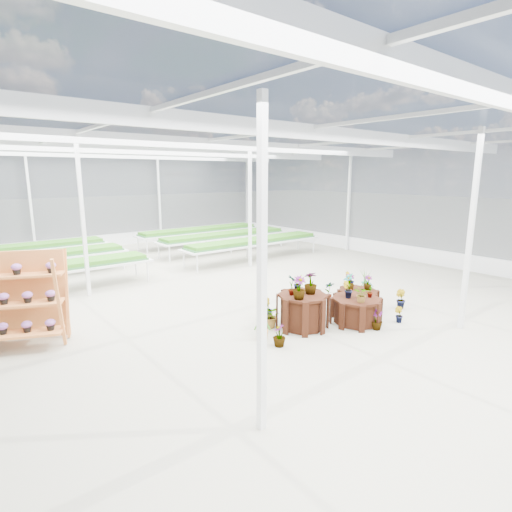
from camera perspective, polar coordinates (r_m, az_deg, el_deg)
ground_plane at (r=10.62m, az=-0.41°, el=-7.71°), size 24.00×24.00×0.00m
greenhouse_shell at (r=10.10m, az=-0.43°, el=4.43°), size 18.00×24.00×4.50m
steel_frame at (r=10.10m, az=-0.43°, el=4.43°), size 18.00×24.00×4.50m
nursery_benches at (r=16.59m, az=-15.98°, el=0.40°), size 16.00×7.00×0.84m
plinth_tall at (r=9.39m, az=6.64°, el=-7.82°), size 1.30×1.30×0.81m
plinth_mid at (r=9.91m, az=14.07°, el=-7.57°), size 1.32×1.32×0.63m
plinth_low at (r=11.09m, az=14.34°, el=-5.93°), size 1.11×1.11×0.48m
shelf_rack at (r=9.53m, az=-30.96°, el=-5.55°), size 2.08×1.65×1.94m
nursery_plants at (r=9.98m, az=9.33°, el=-6.00°), size 4.68×2.50×1.33m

